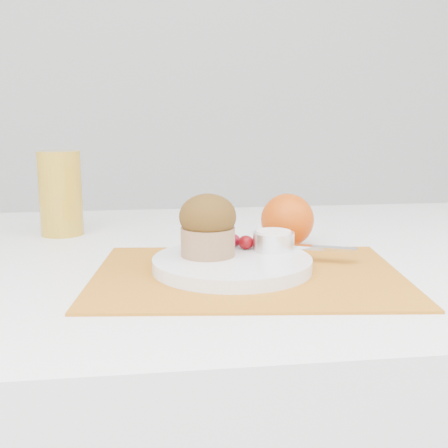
{
  "coord_description": "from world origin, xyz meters",
  "views": [
    {
      "loc": [
        -0.12,
        -0.78,
        0.96
      ],
      "look_at": [
        -0.01,
        0.01,
        0.8
      ],
      "focal_mm": 45.0,
      "sensor_mm": 36.0,
      "label": 1
    }
  ],
  "objects": [
    {
      "name": "placemat",
      "position": [
        0.01,
        -0.09,
        0.75
      ],
      "size": [
        0.43,
        0.34,
        0.0
      ],
      "primitive_type": "cube",
      "rotation": [
        0.0,
        0.0,
        -0.12
      ],
      "color": "#BB6D1A",
      "rests_on": "table"
    },
    {
      "name": "raspberry_near",
      "position": [
        0.0,
        -0.0,
        0.78
      ],
      "size": [
        0.02,
        0.02,
        0.02
      ],
      "primitive_type": "ellipsoid",
      "color": "#5C0210",
      "rests_on": "plate"
    },
    {
      "name": "raspberry_far",
      "position": [
        0.02,
        -0.02,
        0.78
      ],
      "size": [
        0.02,
        0.02,
        0.02
      ],
      "primitive_type": "ellipsoid",
      "color": "#4E0205",
      "rests_on": "plate"
    },
    {
      "name": "orange",
      "position": [
        0.1,
        0.07,
        0.79
      ],
      "size": [
        0.08,
        0.08,
        0.08
      ],
      "primitive_type": "sphere",
      "color": "#CD4907",
      "rests_on": "table"
    },
    {
      "name": "ramekin",
      "position": [
        0.05,
        -0.03,
        0.78
      ],
      "size": [
        0.06,
        0.06,
        0.03
      ],
      "primitive_type": "cylinder",
      "rotation": [
        0.0,
        0.0,
        -0.05
      ],
      "color": "white",
      "rests_on": "plate"
    },
    {
      "name": "plate",
      "position": [
        -0.01,
        -0.07,
        0.76
      ],
      "size": [
        0.23,
        0.23,
        0.02
      ],
      "primitive_type": "cylinder",
      "rotation": [
        0.0,
        0.0,
        0.1
      ],
      "color": "white",
      "rests_on": "placemat"
    },
    {
      "name": "muffin",
      "position": [
        -0.04,
        -0.05,
        0.81
      ],
      "size": [
        0.08,
        0.08,
        0.08
      ],
      "color": "#A2744E",
      "rests_on": "plate"
    },
    {
      "name": "juice_glass",
      "position": [
        -0.27,
        0.21,
        0.82
      ],
      "size": [
        0.09,
        0.09,
        0.15
      ],
      "primitive_type": "cylinder",
      "rotation": [
        0.0,
        0.0,
        0.19
      ],
      "color": "gold",
      "rests_on": "table"
    },
    {
      "name": "butter_knife",
      "position": [
        0.08,
        -0.02,
        0.77
      ],
      "size": [
        0.18,
        0.09,
        0.0
      ],
      "primitive_type": "cube",
      "rotation": [
        0.0,
        0.0,
        -0.41
      ],
      "color": "silver",
      "rests_on": "plate"
    },
    {
      "name": "cream",
      "position": [
        0.05,
        -0.03,
        0.8
      ],
      "size": [
        0.06,
        0.06,
        0.01
      ],
      "primitive_type": "cylinder",
      "rotation": [
        0.0,
        0.0,
        -0.24
      ],
      "color": "white",
      "rests_on": "ramekin"
    }
  ]
}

